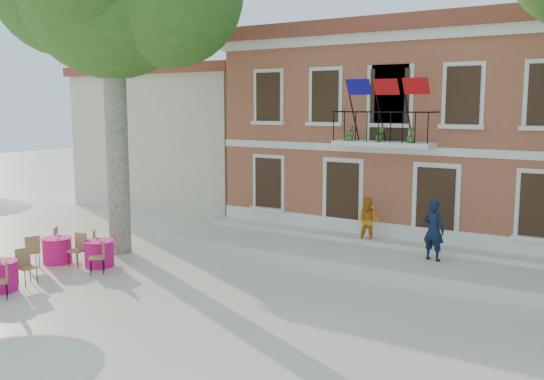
{
  "coord_description": "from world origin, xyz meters",
  "views": [
    {
      "loc": [
        9.43,
        -12.29,
        4.73
      ],
      "look_at": [
        -0.83,
        3.5,
        2.06
      ],
      "focal_mm": 40.0,
      "sensor_mm": 36.0,
      "label": 1
    }
  ],
  "objects_px": {
    "pedestrian_orange": "(368,221)",
    "cafe_table_0": "(99,252)",
    "cafe_table_2": "(0,275)",
    "pedestrian_navy": "(434,230)",
    "cafe_table_1": "(57,249)"
  },
  "relations": [
    {
      "from": "pedestrian_navy",
      "to": "cafe_table_2",
      "type": "height_order",
      "value": "pedestrian_navy"
    },
    {
      "from": "cafe_table_0",
      "to": "cafe_table_2",
      "type": "xyz_separation_m",
      "value": [
        -0.27,
        -3.0,
        0.01
      ]
    },
    {
      "from": "pedestrian_orange",
      "to": "cafe_table_0",
      "type": "distance_m",
      "value": 8.31
    },
    {
      "from": "pedestrian_orange",
      "to": "cafe_table_0",
      "type": "bearing_deg",
      "value": -147.23
    },
    {
      "from": "cafe_table_1",
      "to": "cafe_table_2",
      "type": "distance_m",
      "value": 2.8
    },
    {
      "from": "cafe_table_0",
      "to": "cafe_table_1",
      "type": "relative_size",
      "value": 0.9
    },
    {
      "from": "pedestrian_navy",
      "to": "pedestrian_orange",
      "type": "distance_m",
      "value": 2.51
    },
    {
      "from": "cafe_table_0",
      "to": "cafe_table_2",
      "type": "height_order",
      "value": "same"
    },
    {
      "from": "pedestrian_navy",
      "to": "cafe_table_0",
      "type": "xyz_separation_m",
      "value": [
        -8.37,
        -4.93,
        -0.76
      ]
    },
    {
      "from": "pedestrian_navy",
      "to": "cafe_table_2",
      "type": "xyz_separation_m",
      "value": [
        -8.64,
        -7.93,
        -0.75
      ]
    },
    {
      "from": "cafe_table_2",
      "to": "pedestrian_orange",
      "type": "bearing_deg",
      "value": 54.34
    },
    {
      "from": "pedestrian_orange",
      "to": "cafe_table_2",
      "type": "distance_m",
      "value": 10.75
    },
    {
      "from": "pedestrian_orange",
      "to": "cafe_table_1",
      "type": "height_order",
      "value": "pedestrian_orange"
    },
    {
      "from": "pedestrian_navy",
      "to": "cafe_table_1",
      "type": "xyz_separation_m",
      "value": [
        -9.73,
        -5.35,
        -0.75
      ]
    },
    {
      "from": "pedestrian_orange",
      "to": "cafe_table_0",
      "type": "height_order",
      "value": "pedestrian_orange"
    }
  ]
}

